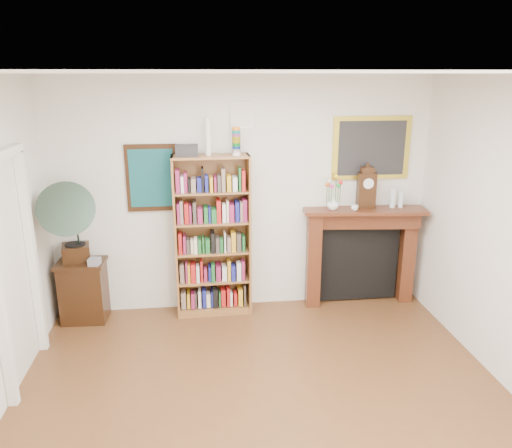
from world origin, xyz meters
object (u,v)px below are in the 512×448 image
Objects in this scene: bookshelf at (212,228)px; mantel_clock at (366,188)px; fireplace at (361,247)px; gramophone at (68,218)px; bottle_left at (393,198)px; bottle_right at (401,199)px; teacup at (355,208)px; flower_vase at (333,204)px; side_cabinet at (84,291)px; cd_stack at (94,262)px.

mantel_clock is (1.86, 0.06, 0.41)m from bookshelf.
fireplace is 1.53× the size of gramophone.
gramophone reaches higher than bottle_left.
teacup is at bearing -172.48° from bottle_right.
bottle_right is (0.45, -0.05, 0.61)m from fireplace.
fireplace is 0.72m from bottle_left.
bookshelf is at bearing 178.01° from teacup.
bottle_left reaches higher than flower_vase.
side_cabinet is at bearing -179.13° from bottle_right.
mantel_clock is at bearing 34.03° from teacup.
teacup reaches higher than side_cabinet.
flower_vase reaches higher than side_cabinet.
side_cabinet is at bearing -179.08° from flower_vase.
cd_stack is at bearing -32.30° from side_cabinet.
mantel_clock is 2.48× the size of bottle_right.
cd_stack is 0.50× the size of bottle_left.
bottle_left is at bearing -0.87° from bookshelf.
cd_stack is 0.80× the size of flower_vase.
teacup is (3.26, 0.08, -0.01)m from gramophone.
bottle_left is 0.10m from bottle_right.
mantel_clock is at bearing 175.79° from bottle_left.
bottle_right is at bearing -6.57° from bottle_left.
fireplace reaches higher than cd_stack.
bottle_right is at bearing 0.68° from flower_vase.
cd_stack is at bearing -174.73° from bookshelf.
bookshelf is 1.59m from gramophone.
bookshelf is 4.47× the size of mantel_clock.
fireplace is at bearing 4.23° from cd_stack.
gramophone is 3.26m from teacup.
side_cabinet is (-1.52, -0.04, -0.71)m from bookshelf.
teacup is 0.43× the size of bottle_right.
fireplace is at bearing 4.74° from side_cabinet.
teacup is (0.25, -0.07, -0.04)m from flower_vase.
fireplace is (1.84, 0.07, -0.34)m from bookshelf.
fireplace is 7.50× the size of bottle_right.
flower_vase is at bearing 164.33° from teacup.
cd_stack is 3.07m from teacup.
bookshelf is at bearing -172.00° from fireplace.
bottle_left is at bearing 10.25° from teacup.
fireplace is at bearing 145.70° from mantel_clock.
mantel_clock is 0.45m from bottle_right.
flower_vase is (2.96, 0.05, 0.95)m from side_cabinet.
bottle_right is (2.29, 0.02, 0.27)m from bookshelf.
teacup is 0.52m from bottle_left.
cd_stack is 3.28m from mantel_clock.
bottle_left is at bearing 1.64° from flower_vase.
side_cabinet is at bearing 179.61° from teacup.
teacup is at bearing 1.98° from cd_stack.
bookshelf is 2.21m from bottle_left.
bookshelf is 1.46m from flower_vase.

